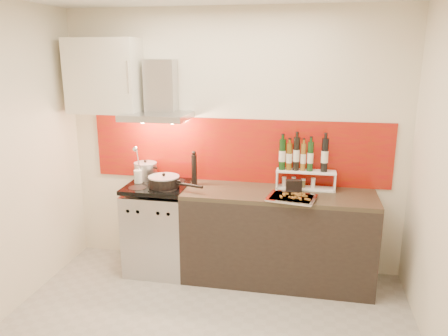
% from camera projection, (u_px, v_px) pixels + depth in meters
% --- Properties ---
extents(back_wall, '(3.40, 0.02, 2.60)m').
position_uv_depth(back_wall, '(233.00, 142.00, 4.38)').
color(back_wall, silver).
rests_on(back_wall, ground).
extents(backsplash, '(3.00, 0.02, 0.64)m').
position_uv_depth(backsplash, '(237.00, 151.00, 4.38)').
color(backsplash, '#942508').
rests_on(backsplash, back_wall).
extents(range_stove, '(0.60, 0.60, 0.91)m').
position_uv_depth(range_stove, '(159.00, 228.00, 4.44)').
color(range_stove, '#B7B7BA').
rests_on(range_stove, ground).
extents(counter, '(1.80, 0.60, 0.90)m').
position_uv_depth(counter, '(278.00, 237.00, 4.21)').
color(counter, black).
rests_on(counter, ground).
extents(range_hood, '(0.62, 0.50, 0.61)m').
position_uv_depth(range_hood, '(159.00, 98.00, 4.24)').
color(range_hood, '#B7B7BA').
rests_on(range_hood, back_wall).
extents(upper_cabinet, '(0.70, 0.35, 0.72)m').
position_uv_depth(upper_cabinet, '(104.00, 76.00, 4.28)').
color(upper_cabinet, beige).
rests_on(upper_cabinet, back_wall).
extents(stock_pot, '(0.24, 0.24, 0.20)m').
position_uv_depth(stock_pot, '(146.00, 171.00, 4.49)').
color(stock_pot, '#B7B7BA').
rests_on(stock_pot, range_stove).
extents(saute_pan, '(0.57, 0.30, 0.14)m').
position_uv_depth(saute_pan, '(165.00, 181.00, 4.22)').
color(saute_pan, black).
rests_on(saute_pan, range_stove).
extents(utensil_jar, '(0.08, 0.12, 0.39)m').
position_uv_depth(utensil_jar, '(138.00, 172.00, 4.34)').
color(utensil_jar, silver).
rests_on(utensil_jar, range_stove).
extents(pepper_mill, '(0.05, 0.05, 0.34)m').
position_uv_depth(pepper_mill, '(194.00, 168.00, 4.31)').
color(pepper_mill, black).
rests_on(pepper_mill, counter).
extents(step_shelf, '(0.56, 0.15, 0.50)m').
position_uv_depth(step_shelf, '(303.00, 165.00, 4.15)').
color(step_shelf, white).
rests_on(step_shelf, counter).
extents(caddy_box, '(0.15, 0.08, 0.13)m').
position_uv_depth(caddy_box, '(294.00, 187.00, 4.07)').
color(caddy_box, black).
rests_on(caddy_box, counter).
extents(baking_tray, '(0.47, 0.39, 0.03)m').
position_uv_depth(baking_tray, '(292.00, 198.00, 3.90)').
color(baking_tray, silver).
rests_on(baking_tray, counter).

